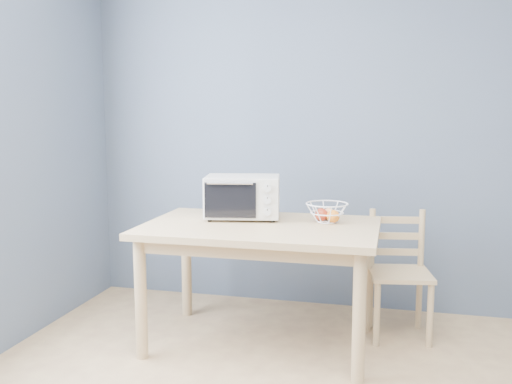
% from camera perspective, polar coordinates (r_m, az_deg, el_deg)
% --- Properties ---
extents(room, '(4.01, 4.51, 2.61)m').
position_cam_1_polar(room, '(1.88, 6.58, 4.13)').
color(room, tan).
rests_on(room, ground).
extents(dining_table, '(1.40, 0.90, 0.75)m').
position_cam_1_polar(dining_table, '(3.46, 0.44, -4.92)').
color(dining_table, tan).
rests_on(dining_table, ground).
extents(toaster_oven, '(0.51, 0.41, 0.27)m').
position_cam_1_polar(toaster_oven, '(3.61, -1.65, -0.42)').
color(toaster_oven, beige).
rests_on(toaster_oven, dining_table).
extents(fruit_basket, '(0.33, 0.33, 0.12)m').
position_cam_1_polar(fruit_basket, '(3.52, 7.14, -2.05)').
color(fruit_basket, white).
rests_on(fruit_basket, dining_table).
extents(dining_chair, '(0.43, 0.43, 0.80)m').
position_cam_1_polar(dining_chair, '(3.78, 14.09, -8.05)').
color(dining_chair, tan).
rests_on(dining_chair, ground).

